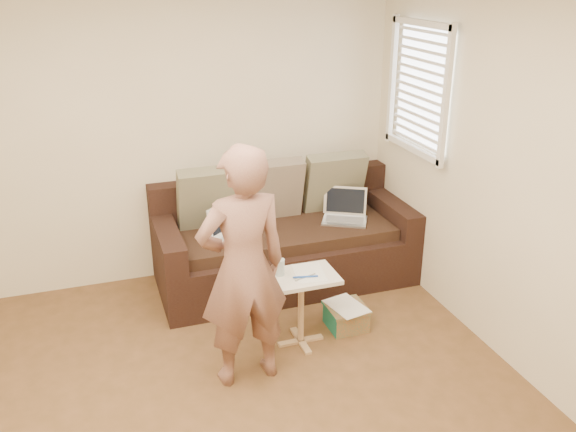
% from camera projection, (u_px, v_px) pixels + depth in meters
% --- Properties ---
extents(wall_back, '(4.00, 0.00, 4.00)m').
position_uv_depth(wall_back, '(165.00, 134.00, 5.12)').
color(wall_back, beige).
rests_on(wall_back, ground).
extents(wall_right, '(0.00, 4.50, 4.50)m').
position_uv_depth(wall_right, '(546.00, 196.00, 3.75)').
color(wall_right, beige).
rests_on(wall_right, ground).
extents(window_blinds, '(0.12, 0.88, 1.08)m').
position_uv_depth(window_blinds, '(419.00, 88.00, 4.90)').
color(window_blinds, white).
rests_on(window_blinds, wall_right).
extents(sofa, '(2.20, 0.95, 0.85)m').
position_uv_depth(sofa, '(285.00, 237.00, 5.31)').
color(sofa, black).
rests_on(sofa, ground).
extents(pillow_left, '(0.55, 0.29, 0.57)m').
position_uv_depth(pillow_left, '(210.00, 198.00, 5.16)').
color(pillow_left, '#6C6850').
rests_on(pillow_left, sofa).
extents(pillow_mid, '(0.55, 0.27, 0.57)m').
position_uv_depth(pillow_mid, '(271.00, 190.00, 5.35)').
color(pillow_mid, '#6A5B4B').
rests_on(pillow_mid, sofa).
extents(pillow_right, '(0.55, 0.28, 0.57)m').
position_uv_depth(pillow_right, '(334.00, 182.00, 5.54)').
color(pillow_right, '#6C6850').
rests_on(pillow_right, sofa).
extents(laptop_silver, '(0.47, 0.43, 0.26)m').
position_uv_depth(laptop_silver, '(345.00, 221.00, 5.38)').
color(laptop_silver, '#B7BABC').
rests_on(laptop_silver, sofa).
extents(laptop_white, '(0.46, 0.44, 0.27)m').
position_uv_depth(laptop_white, '(237.00, 237.00, 5.07)').
color(laptop_white, white).
rests_on(laptop_white, sofa).
extents(person, '(0.64, 0.46, 1.65)m').
position_uv_depth(person, '(243.00, 268.00, 3.88)').
color(person, brown).
rests_on(person, ground).
extents(side_table, '(0.51, 0.36, 0.56)m').
position_uv_depth(side_table, '(301.00, 309.00, 4.46)').
color(side_table, silver).
rests_on(side_table, ground).
extents(drinking_glass, '(0.07, 0.07, 0.12)m').
position_uv_depth(drinking_glass, '(280.00, 267.00, 4.34)').
color(drinking_glass, silver).
rests_on(drinking_glass, side_table).
extents(scissors, '(0.20, 0.14, 0.02)m').
position_uv_depth(scissors, '(305.00, 277.00, 4.31)').
color(scissors, silver).
rests_on(scissors, side_table).
extents(paper_on_table, '(0.25, 0.33, 0.00)m').
position_uv_depth(paper_on_table, '(309.00, 273.00, 4.39)').
color(paper_on_table, white).
rests_on(paper_on_table, side_table).
extents(striped_box, '(0.30, 0.30, 0.19)m').
position_uv_depth(striped_box, '(346.00, 316.00, 4.72)').
color(striped_box, '#D14F1F').
rests_on(striped_box, ground).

